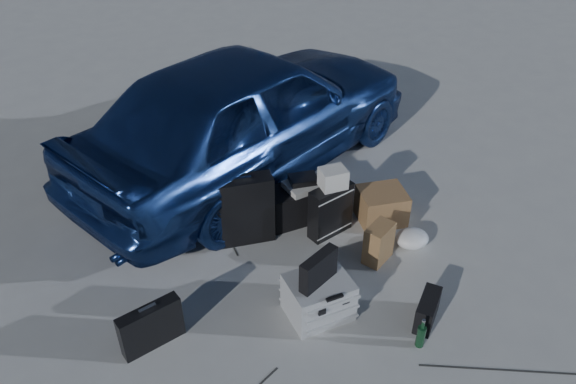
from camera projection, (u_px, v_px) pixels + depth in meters
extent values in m
plane|color=#ABACA7|center=(334.00, 313.00, 4.53)|extent=(60.00, 60.00, 0.00)
imported|color=navy|center=(249.00, 111.00, 5.90)|extent=(4.41, 2.82, 1.40)
cube|color=#A6A8AB|center=(318.00, 297.00, 4.43)|extent=(0.53, 0.45, 0.35)
cube|color=black|center=(319.00, 269.00, 4.24)|extent=(0.37, 0.19, 0.27)
cube|color=black|center=(151.00, 327.00, 4.17)|extent=(0.49, 0.16, 0.38)
cube|color=black|center=(245.00, 210.00, 5.09)|extent=(0.55, 0.32, 0.68)
cube|color=black|center=(331.00, 210.00, 5.22)|extent=(0.45, 0.21, 0.52)
cube|color=beige|center=(333.00, 178.00, 5.03)|extent=(0.26, 0.22, 0.19)
cube|color=black|center=(303.00, 202.00, 5.46)|extent=(0.75, 0.39, 0.36)
cube|color=beige|center=(304.00, 185.00, 5.32)|extent=(0.36, 0.27, 0.06)
cube|color=black|center=(303.00, 179.00, 5.30)|extent=(0.30, 0.25, 0.06)
cube|color=#8C5C3D|center=(379.00, 243.00, 4.95)|extent=(0.32, 0.26, 0.37)
cube|color=olive|center=(382.00, 206.00, 5.44)|extent=(0.53, 0.50, 0.33)
ellipsoid|color=silver|center=(412.00, 238.00, 5.16)|extent=(0.37, 0.34, 0.17)
cube|color=black|center=(427.00, 310.00, 4.39)|extent=(0.36, 0.30, 0.24)
cylinder|color=black|center=(421.00, 333.00, 4.19)|extent=(0.08, 0.08, 0.26)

